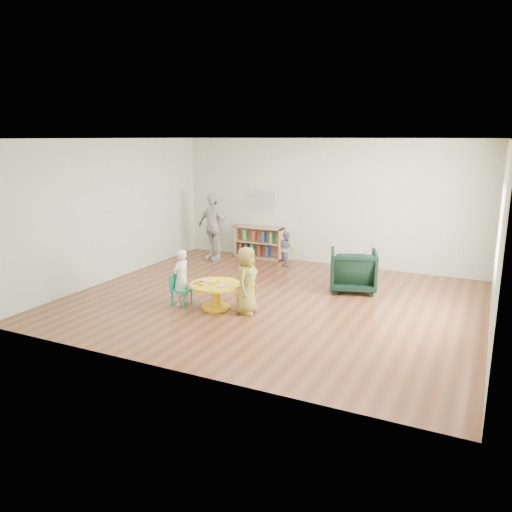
{
  "coord_description": "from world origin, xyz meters",
  "views": [
    {
      "loc": [
        3.38,
        -7.7,
        2.83
      ],
      "look_at": [
        -0.17,
        -0.3,
        0.86
      ],
      "focal_mm": 35.0,
      "sensor_mm": 36.0,
      "label": 1
    }
  ],
  "objects_px": {
    "armchair": "(353,270)",
    "child_right": "(246,280)",
    "toddler": "(286,249)",
    "kid_chair_left": "(180,288)",
    "activity_table": "(215,291)",
    "bookshelf": "(259,242)",
    "child_left": "(181,278)",
    "kid_chair_right": "(247,294)",
    "adult_caretaker": "(213,227)"
  },
  "relations": [
    {
      "from": "armchair",
      "to": "child_left",
      "type": "xyz_separation_m",
      "value": [
        -2.44,
        -2.08,
        0.09
      ]
    },
    {
      "from": "kid_chair_left",
      "to": "armchair",
      "type": "bearing_deg",
      "value": 129.48
    },
    {
      "from": "armchair",
      "to": "child_right",
      "type": "xyz_separation_m",
      "value": [
        -1.25,
        -1.97,
        0.16
      ]
    },
    {
      "from": "child_right",
      "to": "adult_caretaker",
      "type": "bearing_deg",
      "value": 32.39
    },
    {
      "from": "kid_chair_right",
      "to": "adult_caretaker",
      "type": "relative_size",
      "value": 0.35
    },
    {
      "from": "toddler",
      "to": "child_left",
      "type": "bearing_deg",
      "value": 117.27
    },
    {
      "from": "activity_table",
      "to": "adult_caretaker",
      "type": "xyz_separation_m",
      "value": [
        -1.8,
        2.99,
        0.48
      ]
    },
    {
      "from": "kid_chair_right",
      "to": "adult_caretaker",
      "type": "xyz_separation_m",
      "value": [
        -2.34,
        2.87,
        0.49
      ]
    },
    {
      "from": "adult_caretaker",
      "to": "child_right",
      "type": "bearing_deg",
      "value": -37.77
    },
    {
      "from": "toddler",
      "to": "adult_caretaker",
      "type": "height_order",
      "value": "adult_caretaker"
    },
    {
      "from": "activity_table",
      "to": "bookshelf",
      "type": "xyz_separation_m",
      "value": [
        -0.91,
        3.63,
        0.07
      ]
    },
    {
      "from": "kid_chair_left",
      "to": "adult_caretaker",
      "type": "relative_size",
      "value": 0.36
    },
    {
      "from": "bookshelf",
      "to": "child_right",
      "type": "relative_size",
      "value": 1.08
    },
    {
      "from": "kid_chair_right",
      "to": "armchair",
      "type": "bearing_deg",
      "value": -52.6
    },
    {
      "from": "kid_chair_right",
      "to": "armchair",
      "type": "xyz_separation_m",
      "value": [
        1.27,
        1.88,
        0.1
      ]
    },
    {
      "from": "toddler",
      "to": "armchair",
      "type": "bearing_deg",
      "value": -175.23
    },
    {
      "from": "child_left",
      "to": "adult_caretaker",
      "type": "height_order",
      "value": "adult_caretaker"
    },
    {
      "from": "activity_table",
      "to": "child_right",
      "type": "bearing_deg",
      "value": 2.8
    },
    {
      "from": "bookshelf",
      "to": "child_left",
      "type": "height_order",
      "value": "child_left"
    },
    {
      "from": "kid_chair_right",
      "to": "child_right",
      "type": "xyz_separation_m",
      "value": [
        0.03,
        -0.09,
        0.27
      ]
    },
    {
      "from": "kid_chair_left",
      "to": "armchair",
      "type": "relative_size",
      "value": 0.65
    },
    {
      "from": "kid_chair_right",
      "to": "toddler",
      "type": "relative_size",
      "value": 0.69
    },
    {
      "from": "activity_table",
      "to": "adult_caretaker",
      "type": "height_order",
      "value": "adult_caretaker"
    },
    {
      "from": "activity_table",
      "to": "kid_chair_left",
      "type": "relative_size",
      "value": 1.56
    },
    {
      "from": "activity_table",
      "to": "toddler",
      "type": "relative_size",
      "value": 1.11
    },
    {
      "from": "child_right",
      "to": "bookshelf",
      "type": "bearing_deg",
      "value": 16.12
    },
    {
      "from": "armchair",
      "to": "kid_chair_right",
      "type": "bearing_deg",
      "value": 38.76
    },
    {
      "from": "bookshelf",
      "to": "kid_chair_right",
      "type": "bearing_deg",
      "value": -67.5
    },
    {
      "from": "child_left",
      "to": "child_right",
      "type": "bearing_deg",
      "value": 105.45
    },
    {
      "from": "bookshelf",
      "to": "activity_table",
      "type": "bearing_deg",
      "value": -75.87
    },
    {
      "from": "adult_caretaker",
      "to": "kid_chair_left",
      "type": "bearing_deg",
      "value": -56.08
    },
    {
      "from": "bookshelf",
      "to": "adult_caretaker",
      "type": "relative_size",
      "value": 0.77
    },
    {
      "from": "activity_table",
      "to": "child_right",
      "type": "relative_size",
      "value": 0.78
    },
    {
      "from": "activity_table",
      "to": "toddler",
      "type": "height_order",
      "value": "toddler"
    },
    {
      "from": "armchair",
      "to": "child_right",
      "type": "bearing_deg",
      "value": 40.56
    },
    {
      "from": "toddler",
      "to": "activity_table",
      "type": "bearing_deg",
      "value": 127.99
    },
    {
      "from": "kid_chair_right",
      "to": "adult_caretaker",
      "type": "distance_m",
      "value": 3.73
    },
    {
      "from": "adult_caretaker",
      "to": "kid_chair_right",
      "type": "bearing_deg",
      "value": -37.26
    },
    {
      "from": "toddler",
      "to": "kid_chair_left",
      "type": "bearing_deg",
      "value": 116.86
    },
    {
      "from": "kid_chair_right",
      "to": "adult_caretaker",
      "type": "height_order",
      "value": "adult_caretaker"
    },
    {
      "from": "child_right",
      "to": "toddler",
      "type": "relative_size",
      "value": 1.42
    },
    {
      "from": "armchair",
      "to": "child_right",
      "type": "distance_m",
      "value": 2.33
    },
    {
      "from": "bookshelf",
      "to": "child_left",
      "type": "bearing_deg",
      "value": -85.45
    },
    {
      "from": "child_right",
      "to": "toddler",
      "type": "bearing_deg",
      "value": 4.25
    },
    {
      "from": "bookshelf",
      "to": "child_right",
      "type": "distance_m",
      "value": 3.9
    },
    {
      "from": "kid_chair_right",
      "to": "child_left",
      "type": "xyz_separation_m",
      "value": [
        -1.16,
        -0.21,
        0.19
      ]
    },
    {
      "from": "child_left",
      "to": "child_right",
      "type": "height_order",
      "value": "child_right"
    },
    {
      "from": "toddler",
      "to": "bookshelf",
      "type": "bearing_deg",
      "value": 11.01
    },
    {
      "from": "bookshelf",
      "to": "adult_caretaker",
      "type": "height_order",
      "value": "adult_caretaker"
    },
    {
      "from": "child_left",
      "to": "adult_caretaker",
      "type": "bearing_deg",
      "value": -149.36
    }
  ]
}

